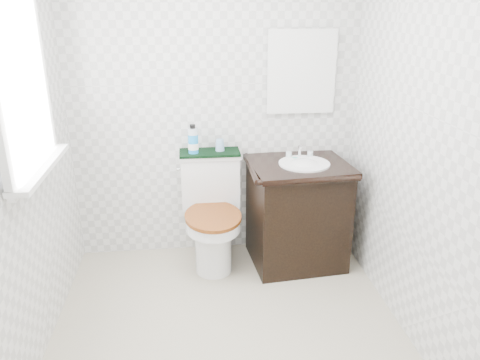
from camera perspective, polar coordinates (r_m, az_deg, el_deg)
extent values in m
plane|color=#B3A990|center=(3.03, -1.21, -19.01)|extent=(2.40, 2.40, 0.00)
plane|color=silver|center=(3.60, -3.13, 8.96)|extent=(2.40, 0.00, 2.40)
plane|color=silver|center=(1.35, 3.20, -12.36)|extent=(2.40, 0.00, 2.40)
plane|color=silver|center=(2.59, -26.45, 2.03)|extent=(0.00, 2.40, 2.40)
plane|color=silver|center=(2.76, 22.06, 3.73)|extent=(0.00, 2.40, 2.40)
cube|color=white|center=(2.74, -25.36, 10.71)|extent=(0.02, 0.70, 0.90)
cube|color=silver|center=(3.63, 7.49, 12.93)|extent=(0.50, 0.02, 0.60)
cylinder|color=white|center=(3.58, -3.26, -8.00)|extent=(0.28, 0.28, 0.43)
cube|color=white|center=(3.80, -3.48, -6.19)|extent=(0.28, 0.28, 0.43)
cube|color=white|center=(3.65, -3.64, -0.24)|extent=(0.45, 0.18, 0.40)
cube|color=white|center=(3.58, -3.72, 3.00)|extent=(0.47, 0.20, 0.03)
cylinder|color=white|center=(3.45, -3.29, -5.23)|extent=(0.40, 0.40, 0.08)
cylinder|color=brown|center=(3.43, -3.31, -4.43)|extent=(0.43, 0.43, 0.03)
cube|color=black|center=(3.66, 6.94, -4.34)|extent=(0.73, 0.64, 0.78)
cube|color=black|center=(3.51, 7.22, 1.73)|extent=(0.78, 0.68, 0.04)
cylinder|color=white|center=(3.48, 7.84, 1.98)|extent=(0.38, 0.38, 0.01)
ellipsoid|color=white|center=(3.50, 7.79, 1.13)|extent=(0.33, 0.33, 0.16)
cylinder|color=silver|center=(3.61, 7.28, 3.45)|extent=(0.02, 0.02, 0.10)
cube|color=silver|center=(3.91, 3.40, -6.69)|extent=(0.19, 0.15, 0.27)
cube|color=silver|center=(3.85, 3.45, -4.73)|extent=(0.21, 0.17, 0.03)
cube|color=black|center=(3.57, -3.73, 3.37)|extent=(0.46, 0.22, 0.02)
cylinder|color=#1B91E7|center=(3.52, -5.73, 4.42)|extent=(0.08, 0.08, 0.14)
cylinder|color=silver|center=(3.50, -5.78, 5.91)|extent=(0.08, 0.08, 0.05)
cylinder|color=black|center=(3.49, -5.81, 6.51)|extent=(0.04, 0.04, 0.03)
cone|color=#7BA4CA|center=(3.57, -2.47, 4.29)|extent=(0.07, 0.07, 0.09)
ellipsoid|color=#1B8472|center=(3.58, 6.72, 2.67)|extent=(0.06, 0.04, 0.02)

